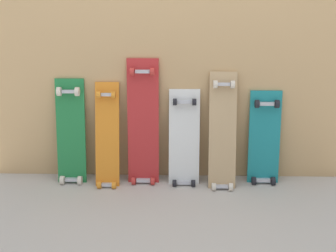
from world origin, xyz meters
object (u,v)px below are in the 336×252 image
object	(u,v)px
skateboard_orange	(107,140)
skateboard_red	(143,127)
skateboard_green	(71,136)
skateboard_natural	(223,136)
skateboard_white	(184,142)
skateboard_teal	(264,142)

from	to	relation	value
skateboard_orange	skateboard_red	bearing A→B (deg)	8.89
skateboard_green	skateboard_natural	world-z (taller)	skateboard_natural
skateboard_orange	skateboard_white	distance (m)	0.55
skateboard_green	skateboard_red	world-z (taller)	skateboard_red
skateboard_green	skateboard_teal	world-z (taller)	skateboard_green
skateboard_green	skateboard_white	world-z (taller)	skateboard_green
skateboard_natural	skateboard_white	bearing A→B (deg)	173.21
skateboard_red	skateboard_natural	bearing A→B (deg)	-4.70
skateboard_red	skateboard_teal	xyz separation A→B (m)	(0.88, 0.01, -0.11)
skateboard_orange	skateboard_red	xyz separation A→B (m)	(0.26, 0.04, 0.09)
skateboard_natural	skateboard_teal	distance (m)	0.32
skateboard_orange	skateboard_teal	bearing A→B (deg)	2.39
skateboard_orange	skateboard_natural	bearing A→B (deg)	-0.45
skateboard_red	skateboard_white	distance (m)	0.32
skateboard_red	skateboard_natural	world-z (taller)	skateboard_red
skateboard_green	skateboard_teal	bearing A→B (deg)	0.65
skateboard_green	skateboard_orange	world-z (taller)	skateboard_green
skateboard_orange	skateboard_natural	distance (m)	0.83
skateboard_green	skateboard_orange	xyz separation A→B (m)	(0.27, -0.03, -0.02)
skateboard_natural	skateboard_teal	world-z (taller)	skateboard_natural
skateboard_green	skateboard_orange	bearing A→B (deg)	-6.63
skateboard_red	skateboard_teal	world-z (taller)	skateboard_red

